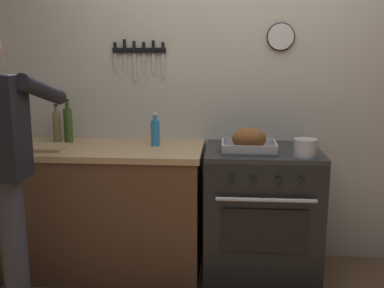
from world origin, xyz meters
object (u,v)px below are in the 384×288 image
object	(u,v)px
bottle_olive_oil	(68,125)
bottle_dish_soap	(155,132)
roasting_pan	(249,141)
stove	(261,213)
cutting_board	(40,147)
saucepan	(305,148)
bottle_vinegar	(57,126)

from	to	relation	value
bottle_olive_oil	bottle_dish_soap	xyz separation A→B (m)	(0.64, -0.06, -0.04)
roasting_pan	bottle_olive_oil	bearing A→B (deg)	170.59
roasting_pan	bottle_dish_soap	distance (m)	0.65
stove	bottle_dish_soap	size ratio (longest dim) A/B	3.94
bottle_olive_oil	cutting_board	bearing A→B (deg)	-119.09
saucepan	cutting_board	xyz separation A→B (m)	(-1.73, 0.11, -0.05)
bottle_vinegar	bottle_olive_oil	bearing A→B (deg)	-15.00
roasting_pan	stove	bearing A→B (deg)	42.60
roasting_pan	cutting_board	bearing A→B (deg)	-179.67
saucepan	bottle_olive_oil	bearing A→B (deg)	168.31
bottle_vinegar	cutting_board	bearing A→B (deg)	-97.17
bottle_olive_oil	bottle_dish_soap	bearing A→B (deg)	-5.49
bottle_vinegar	saucepan	bearing A→B (deg)	-11.87
cutting_board	stove	bearing A→B (deg)	3.74
stove	roasting_pan	size ratio (longest dim) A/B	2.56
roasting_pan	bottle_dish_soap	size ratio (longest dim) A/B	1.54
stove	roasting_pan	bearing A→B (deg)	-137.40
roasting_pan	cutting_board	world-z (taller)	roasting_pan
stove	saucepan	distance (m)	0.60
roasting_pan	saucepan	size ratio (longest dim) A/B	2.46
saucepan	bottle_dish_soap	bearing A→B (deg)	164.40
saucepan	bottle_vinegar	size ratio (longest dim) A/B	0.53
saucepan	stove	bearing A→B (deg)	138.74
roasting_pan	cutting_board	xyz separation A→B (m)	(-1.39, -0.01, -0.06)
bottle_olive_oil	bottle_vinegar	xyz separation A→B (m)	(-0.09, 0.02, -0.02)
cutting_board	bottle_vinegar	xyz separation A→B (m)	(0.03, 0.24, 0.10)
bottle_dish_soap	stove	bearing A→B (deg)	-4.69
stove	cutting_board	world-z (taller)	cutting_board
stove	saucepan	world-z (taller)	saucepan
bottle_olive_oil	bottle_dish_soap	world-z (taller)	bottle_olive_oil
stove	cutting_board	distance (m)	1.56
bottle_olive_oil	bottle_dish_soap	size ratio (longest dim) A/B	1.36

